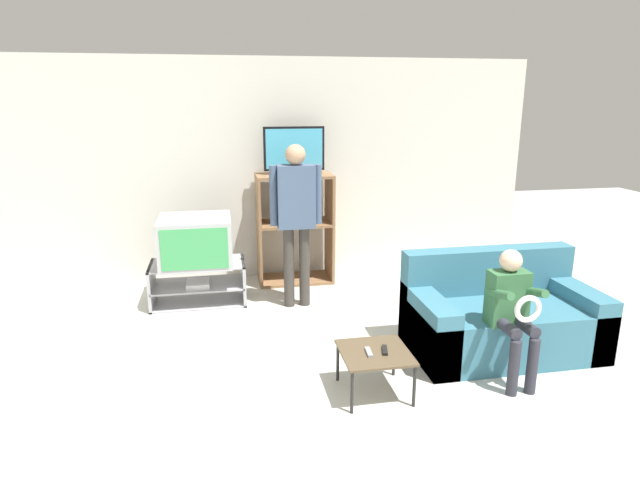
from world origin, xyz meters
TOP-DOWN VIEW (x-y plane):
  - wall_back at (0.00, 4.00)m, footprint 6.40×0.06m
  - tv_stand at (-0.89, 3.17)m, footprint 1.00×0.53m
  - television_main at (-0.89, 3.16)m, footprint 0.74×0.68m
  - media_shelf at (0.23, 3.69)m, footprint 0.88×0.49m
  - television_flat at (0.24, 3.71)m, footprint 0.70×0.20m
  - snack_table at (0.45, 1.05)m, footprint 0.50×0.50m
  - remote_control_black at (0.52, 1.04)m, footprint 0.07×0.15m
  - remote_control_white at (0.40, 1.03)m, footprint 0.05×0.15m
  - couch at (1.73, 1.56)m, footprint 1.58×0.86m
  - person_standing_adult at (0.14, 2.89)m, footprint 0.53×0.21m
  - person_seated_child at (1.53, 1.06)m, footprint 0.33×0.43m

SIDE VIEW (x-z plane):
  - tv_stand at x=-0.89m, z-range 0.00..0.44m
  - couch at x=1.73m, z-range -0.13..0.71m
  - snack_table at x=0.45m, z-range 0.14..0.48m
  - remote_control_black at x=0.52m, z-range 0.34..0.36m
  - remote_control_white at x=0.40m, z-range 0.34..0.36m
  - person_seated_child at x=1.53m, z-range 0.10..1.13m
  - media_shelf at x=0.23m, z-range 0.01..1.30m
  - television_main at x=-0.89m, z-range 0.44..0.94m
  - person_standing_adult at x=0.14m, z-range 0.19..1.89m
  - wall_back at x=0.00m, z-range 0.00..2.60m
  - television_flat at x=0.24m, z-range 1.28..1.81m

